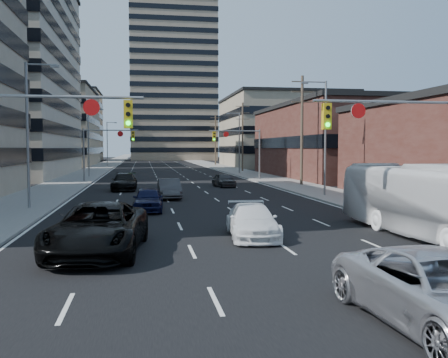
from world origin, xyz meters
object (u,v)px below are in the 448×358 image
at_px(black_pickup, 98,229).
at_px(transit_bus, 430,201).
at_px(silver_suv, 442,291).
at_px(sedan_blue, 148,199).
at_px(white_van, 252,221).

distance_m(black_pickup, transit_bus, 13.61).
distance_m(black_pickup, silver_suv, 11.78).
height_order(transit_bus, sedan_blue, transit_bus).
bearing_deg(silver_suv, sedan_blue, 102.80).
height_order(white_van, silver_suv, silver_suv).
bearing_deg(white_van, black_pickup, -154.28).
distance_m(white_van, transit_bus, 7.55).
xyz_separation_m(black_pickup, white_van, (6.19, 2.35, -0.21)).
xyz_separation_m(black_pickup, transit_bus, (13.56, 0.96, 0.66)).
distance_m(silver_suv, transit_bus, 11.36).
bearing_deg(sedan_blue, transit_bus, -40.40).
bearing_deg(white_van, silver_suv, -76.76).
bearing_deg(black_pickup, transit_bus, 10.05).
distance_m(transit_bus, sedan_blue, 16.03).
bearing_deg(transit_bus, white_van, 166.94).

